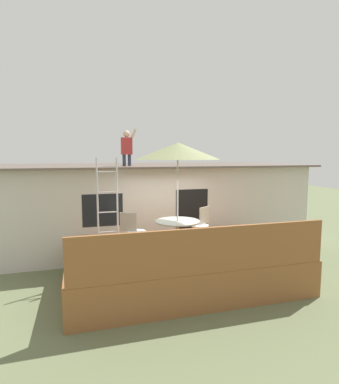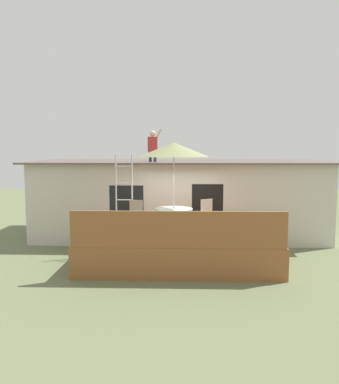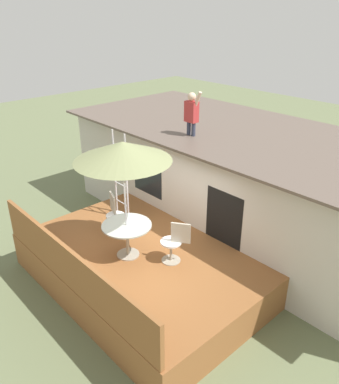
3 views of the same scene
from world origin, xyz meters
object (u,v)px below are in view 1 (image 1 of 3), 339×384
(patio_umbrella, at_px, (178,151))
(step_ladder, at_px, (108,202))
(person_figure, at_px, (127,145))
(patio_table, at_px, (177,227))
(patio_chair_left, at_px, (134,232))
(patio_chair_right, at_px, (202,225))

(patio_umbrella, relative_size, step_ladder, 1.15)
(patio_umbrella, relative_size, person_figure, 2.29)
(patio_table, relative_size, patio_chair_left, 1.13)
(patio_table, relative_size, patio_umbrella, 0.41)
(patio_chair_right, bearing_deg, patio_umbrella, -0.00)
(person_figure, relative_size, patio_chair_left, 1.21)
(patio_umbrella, xyz_separation_m, patio_chair_left, (-0.97, 0.37, -1.89))
(person_figure, xyz_separation_m, patio_chair_left, (-0.21, -2.26, -2.08))
(patio_table, height_order, step_ladder, step_ladder)
(person_figure, bearing_deg, patio_chair_left, -95.26)
(patio_table, xyz_separation_m, patio_chair_left, (-0.97, 0.37, -0.13))
(step_ladder, relative_size, patio_chair_right, 2.39)
(step_ladder, relative_size, patio_chair_left, 2.39)
(patio_table, bearing_deg, step_ladder, 147.10)
(patio_chair_left, distance_m, patio_chair_right, 1.81)
(person_figure, distance_m, patio_chair_right, 3.33)
(patio_table, relative_size, patio_chair_right, 1.13)
(patio_chair_left, bearing_deg, patio_chair_right, 27.52)
(patio_table, height_order, person_figure, person_figure)
(patio_table, bearing_deg, person_figure, 106.05)
(person_figure, xyz_separation_m, patio_chair_right, (1.59, -2.05, -2.08))
(patio_table, relative_size, step_ladder, 0.47)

